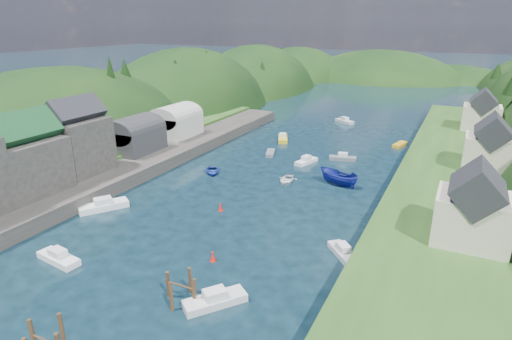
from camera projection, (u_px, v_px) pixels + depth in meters
The scene contains 13 objects.
ground at pixel (308, 155), 79.20m from camera, with size 600.00×600.00×0.00m, color black.
hillside_left at pixel (187, 138), 121.79m from camera, with size 44.00×245.56×52.00m.
far_hills at pixel (406, 104), 187.23m from camera, with size 103.00×68.00×44.00m.
hill_trees at pixel (338, 86), 86.74m from camera, with size 91.23×148.14×12.15m.
quay_left at pixel (88, 181), 63.49m from camera, with size 12.00×110.00×2.00m, color #2D2B28.
terrace_left_grass at pixel (54, 173), 66.32m from camera, with size 12.00×110.00×2.50m, color #234719.
boat_sheds at pixel (156, 125), 78.99m from camera, with size 7.00×21.00×7.50m.
terrace_right at pixel (454, 190), 59.90m from camera, with size 16.00×120.00×2.40m, color #234719.
right_bank_cottages at pixel (483, 146), 64.17m from camera, with size 9.00×59.24×8.41m.
piling_cluster_far at pixel (181, 291), 37.71m from camera, with size 3.34×3.10×3.28m.
channel_buoy_near at pixel (213, 257), 44.23m from camera, with size 0.70×0.70×1.10m.
channel_buoy_far at pixel (220, 207), 55.93m from camera, with size 0.70×0.70×1.10m.
moored_boats at pixel (218, 208), 55.27m from camera, with size 36.33×98.64×2.48m.
Camera 1 is at (24.72, -22.15, 23.60)m, focal length 30.00 mm.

